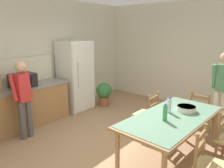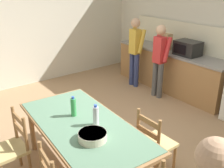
% 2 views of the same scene
% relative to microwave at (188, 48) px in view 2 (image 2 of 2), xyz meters
% --- Properties ---
extents(ground_plane, '(8.32, 8.32, 0.00)m').
position_rel_microwave_xyz_m(ground_plane, '(0.53, -2.21, -1.06)').
color(ground_plane, '#9E7A56').
extents(wall_left, '(0.12, 5.20, 2.90)m').
position_rel_microwave_xyz_m(wall_left, '(-2.73, -2.21, 0.39)').
color(wall_left, beige).
rests_on(wall_left, ground).
extents(kitchen_counter, '(2.87, 0.66, 0.91)m').
position_rel_microwave_xyz_m(kitchen_counter, '(-0.43, 0.02, -0.60)').
color(kitchen_counter, '#9E7042').
rests_on(kitchen_counter, ground).
extents(counter_splashback, '(2.83, 0.03, 0.60)m').
position_rel_microwave_xyz_m(counter_splashback, '(-0.43, 0.33, 0.15)').
color(counter_splashback, beige).
rests_on(counter_splashback, kitchen_counter).
extents(microwave, '(0.50, 0.39, 0.30)m').
position_rel_microwave_xyz_m(microwave, '(0.00, 0.00, 0.00)').
color(microwave, black).
rests_on(microwave, kitchen_counter).
extents(paper_bag, '(0.24, 0.16, 0.36)m').
position_rel_microwave_xyz_m(paper_bag, '(-0.60, -0.01, 0.03)').
color(paper_bag, tan).
rests_on(paper_bag, kitchen_counter).
extents(dining_table, '(2.08, 1.08, 0.76)m').
position_rel_microwave_xyz_m(dining_table, '(0.86, -3.07, -0.37)').
color(dining_table, olive).
rests_on(dining_table, ground).
extents(bottle_near_centre, '(0.07, 0.07, 0.27)m').
position_rel_microwave_xyz_m(bottle_near_centre, '(0.61, -3.05, -0.17)').
color(bottle_near_centre, green).
rests_on(bottle_near_centre, dining_table).
extents(bottle_off_centre, '(0.07, 0.07, 0.27)m').
position_rel_microwave_xyz_m(bottle_off_centre, '(0.97, -2.95, -0.17)').
color(bottle_off_centre, silver).
rests_on(bottle_off_centre, dining_table).
extents(serving_bowl, '(0.32, 0.32, 0.09)m').
position_rel_microwave_xyz_m(serving_bowl, '(1.21, -3.16, -0.25)').
color(serving_bowl, beige).
rests_on(serving_bowl, dining_table).
extents(chair_side_far_right, '(0.42, 0.40, 0.91)m').
position_rel_microwave_xyz_m(chair_side_far_right, '(1.36, -2.32, -0.62)').
color(chair_side_far_right, olive).
rests_on(chair_side_far_right, ground).
extents(chair_side_near_left, '(0.43, 0.41, 0.91)m').
position_rel_microwave_xyz_m(chair_side_near_left, '(0.36, -3.81, -0.62)').
color(chair_side_near_left, olive).
rests_on(chair_side_near_left, ground).
extents(person_at_sink, '(0.40, 0.28, 1.60)m').
position_rel_microwave_xyz_m(person_at_sink, '(-1.07, -0.50, -0.16)').
color(person_at_sink, navy).
rests_on(person_at_sink, ground).
extents(person_at_counter, '(0.39, 0.27, 1.55)m').
position_rel_microwave_xyz_m(person_at_counter, '(-0.29, -0.52, -0.18)').
color(person_at_counter, '#4C4C4C').
rests_on(person_at_counter, ground).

